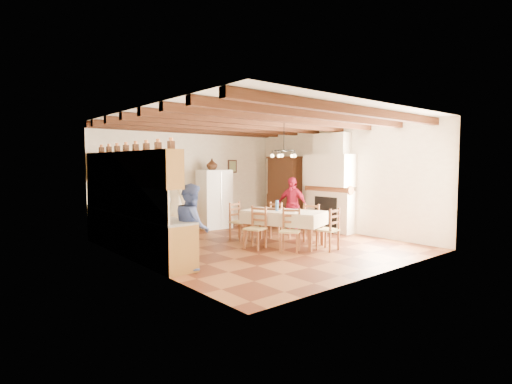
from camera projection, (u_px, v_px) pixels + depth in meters
floor at (261, 245)px, 9.56m from camera, size 6.00×6.50×0.02m
ceiling at (261, 118)px, 9.34m from camera, size 6.00×6.50×0.02m
wall_back at (190, 178)px, 11.94m from camera, size 6.00×0.02×3.00m
wall_front at (382, 189)px, 6.95m from camera, size 6.00×0.02×3.00m
wall_left at (140, 187)px, 7.52m from camera, size 0.02×6.50×3.00m
wall_right at (341, 179)px, 11.37m from camera, size 0.02×6.50×3.00m
ceiling_beams at (261, 122)px, 9.34m from camera, size 6.00×6.30×0.16m
lower_cabinets_left at (134, 234)px, 8.60m from camera, size 0.60×4.30×0.86m
lower_cabinets_back at (147, 220)px, 10.79m from camera, size 2.30×0.60×0.86m
countertop_left at (134, 213)px, 8.57m from camera, size 0.62×4.30×0.04m
countertop_back at (146, 203)px, 10.76m from camera, size 2.34×0.62×0.04m
backsplash_left at (120, 199)px, 8.36m from camera, size 0.03×4.30×0.60m
backsplash_back at (142, 191)px, 10.95m from camera, size 2.30×0.03×0.60m
upper_cabinets at (127, 168)px, 8.42m from camera, size 0.35×4.20×0.70m
fireplace at (329, 183)px, 11.35m from camera, size 0.56×1.60×2.80m
wall_picture at (232, 166)px, 12.88m from camera, size 0.34×0.03×0.42m
refrigerator at (214, 199)px, 11.99m from camera, size 0.93×0.79×1.75m
hutch at (285, 190)px, 12.80m from camera, size 0.53×1.21×2.16m
dining_table at (284, 214)px, 9.52m from camera, size 1.57×2.10×0.82m
chandelier at (284, 151)px, 9.41m from camera, size 0.47×0.47×0.03m
chair_left_near at (290, 230)px, 8.76m from camera, size 0.57×0.57×0.96m
chair_left_far at (255, 228)px, 9.10m from camera, size 0.51×0.52×0.96m
chair_right_near at (313, 222)px, 9.94m from camera, size 0.54×0.55×0.96m
chair_right_far at (280, 220)px, 10.33m from camera, size 0.46×0.47×0.96m
chair_end_near at (328, 229)px, 8.95m from camera, size 0.47×0.45×0.96m
chair_end_far at (240, 221)px, 10.14m from camera, size 0.49×0.47×0.96m
person_man at (176, 208)px, 8.56m from camera, size 0.53×0.76×1.98m
person_woman_blue at (192, 226)px, 7.40m from camera, size 0.86×0.94×1.58m
person_woman_red at (292, 205)px, 11.17m from camera, size 0.61×0.99×1.57m
microwave at (168, 196)px, 11.17m from camera, size 0.53×0.36×0.29m
fridge_vase at (212, 164)px, 11.87m from camera, size 0.34×0.34×0.34m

